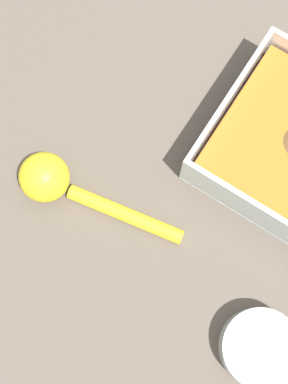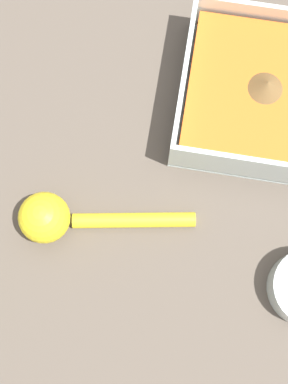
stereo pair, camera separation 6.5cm
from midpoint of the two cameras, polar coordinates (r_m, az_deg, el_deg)
ground_plane at (r=0.73m, az=11.24°, el=7.23°), size 4.00×4.00×0.00m
square_dish at (r=0.71m, az=9.89°, el=9.58°), size 0.21×0.21×0.07m
lemon_squeezer at (r=0.66m, az=-11.65°, el=-3.30°), size 0.21×0.07×0.06m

